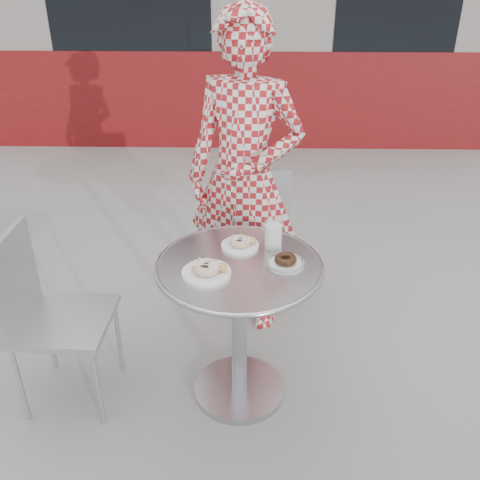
{
  "coord_description": "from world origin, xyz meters",
  "views": [
    {
      "loc": [
        0.01,
        -1.98,
        1.93
      ],
      "look_at": [
        -0.04,
        0.05,
        0.81
      ],
      "focal_mm": 40.0,
      "sensor_mm": 36.0,
      "label": 1
    }
  ],
  "objects_px": {
    "seated_person": "(244,179)",
    "plate_near": "(207,270)",
    "plate_checker": "(285,262)",
    "bistro_table": "(239,298)",
    "chair_far": "(250,247)",
    "chair_left": "(68,351)",
    "plate_far": "(241,243)",
    "milk_cup": "(273,235)"
  },
  "relations": [
    {
      "from": "seated_person",
      "to": "plate_near",
      "type": "xyz_separation_m",
      "value": [
        -0.14,
        -0.73,
        -0.1
      ]
    },
    {
      "from": "seated_person",
      "to": "plate_checker",
      "type": "distance_m",
      "value": 0.69
    },
    {
      "from": "bistro_table",
      "to": "seated_person",
      "type": "bearing_deg",
      "value": 89.01
    },
    {
      "from": "plate_near",
      "to": "plate_checker",
      "type": "relative_size",
      "value": 1.23
    },
    {
      "from": "plate_checker",
      "to": "chair_far",
      "type": "bearing_deg",
      "value": 98.85
    },
    {
      "from": "chair_left",
      "to": "seated_person",
      "type": "height_order",
      "value": "seated_person"
    },
    {
      "from": "seated_person",
      "to": "plate_far",
      "type": "relative_size",
      "value": 10.06
    },
    {
      "from": "chair_left",
      "to": "milk_cup",
      "type": "distance_m",
      "value": 1.11
    },
    {
      "from": "plate_checker",
      "to": "chair_left",
      "type": "bearing_deg",
      "value": -178.35
    },
    {
      "from": "plate_far",
      "to": "bistro_table",
      "type": "bearing_deg",
      "value": -91.23
    },
    {
      "from": "chair_far",
      "to": "plate_far",
      "type": "relative_size",
      "value": 4.93
    },
    {
      "from": "plate_far",
      "to": "milk_cup",
      "type": "xyz_separation_m",
      "value": [
        0.15,
        0.0,
        0.04
      ]
    },
    {
      "from": "plate_near",
      "to": "milk_cup",
      "type": "xyz_separation_m",
      "value": [
        0.28,
        0.24,
        0.04
      ]
    },
    {
      "from": "chair_left",
      "to": "plate_far",
      "type": "xyz_separation_m",
      "value": [
        0.81,
        0.18,
        0.49
      ]
    },
    {
      "from": "bistro_table",
      "to": "plate_far",
      "type": "distance_m",
      "value": 0.25
    },
    {
      "from": "seated_person",
      "to": "plate_near",
      "type": "height_order",
      "value": "seated_person"
    },
    {
      "from": "chair_far",
      "to": "seated_person",
      "type": "height_order",
      "value": "seated_person"
    },
    {
      "from": "bistro_table",
      "to": "plate_far",
      "type": "height_order",
      "value": "plate_far"
    },
    {
      "from": "chair_left",
      "to": "seated_person",
      "type": "bearing_deg",
      "value": -48.29
    },
    {
      "from": "plate_checker",
      "to": "milk_cup",
      "type": "height_order",
      "value": "milk_cup"
    },
    {
      "from": "chair_left",
      "to": "plate_far",
      "type": "relative_size",
      "value": 5.07
    },
    {
      "from": "seated_person",
      "to": "bistro_table",
      "type": "bearing_deg",
      "value": -71.41
    },
    {
      "from": "seated_person",
      "to": "milk_cup",
      "type": "distance_m",
      "value": 0.52
    },
    {
      "from": "bistro_table",
      "to": "chair_left",
      "type": "xyz_separation_m",
      "value": [
        -0.8,
        -0.03,
        -0.29
      ]
    },
    {
      "from": "bistro_table",
      "to": "plate_checker",
      "type": "bearing_deg",
      "value": -0.15
    },
    {
      "from": "seated_person",
      "to": "chair_left",
      "type": "bearing_deg",
      "value": -120.65
    },
    {
      "from": "seated_person",
      "to": "plate_far",
      "type": "bearing_deg",
      "value": -71.34
    },
    {
      "from": "bistro_table",
      "to": "plate_far",
      "type": "xyz_separation_m",
      "value": [
        0.0,
        0.15,
        0.2
      ]
    },
    {
      "from": "plate_checker",
      "to": "milk_cup",
      "type": "xyz_separation_m",
      "value": [
        -0.05,
        0.15,
        0.05
      ]
    },
    {
      "from": "plate_checker",
      "to": "seated_person",
      "type": "bearing_deg",
      "value": 105.89
    },
    {
      "from": "chair_far",
      "to": "seated_person",
      "type": "bearing_deg",
      "value": 75.38
    },
    {
      "from": "plate_checker",
      "to": "plate_near",
      "type": "bearing_deg",
      "value": -165.69
    },
    {
      "from": "plate_checker",
      "to": "milk_cup",
      "type": "bearing_deg",
      "value": 107.06
    },
    {
      "from": "chair_far",
      "to": "plate_checker",
      "type": "distance_m",
      "value": 1.11
    },
    {
      "from": "chair_left",
      "to": "plate_near",
      "type": "bearing_deg",
      "value": -92.68
    },
    {
      "from": "milk_cup",
      "to": "plate_checker",
      "type": "bearing_deg",
      "value": -72.94
    },
    {
      "from": "plate_far",
      "to": "chair_far",
      "type": "bearing_deg",
      "value": 87.28
    },
    {
      "from": "milk_cup",
      "to": "chair_far",
      "type": "bearing_deg",
      "value": 97.27
    },
    {
      "from": "bistro_table",
      "to": "milk_cup",
      "type": "xyz_separation_m",
      "value": [
        0.15,
        0.15,
        0.24
      ]
    },
    {
      "from": "seated_person",
      "to": "plate_checker",
      "type": "relative_size",
      "value": 10.32
    },
    {
      "from": "bistro_table",
      "to": "chair_left",
      "type": "height_order",
      "value": "chair_left"
    },
    {
      "from": "bistro_table",
      "to": "plate_near",
      "type": "bearing_deg",
      "value": -147.23
    }
  ]
}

